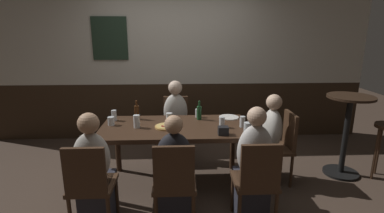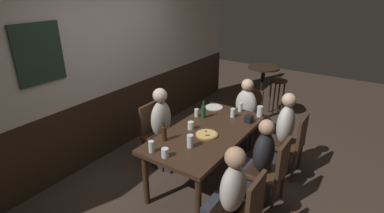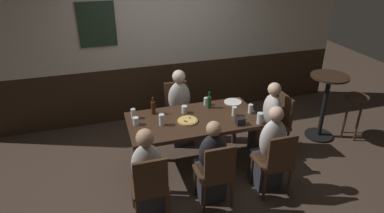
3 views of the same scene
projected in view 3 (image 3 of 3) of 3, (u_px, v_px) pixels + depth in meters
The scene contains 28 objects.
ground_plane at pixel (194, 164), 4.75m from camera, with size 12.00×12.00×0.00m, color #423328.
wall_back at pixel (164, 44), 5.57m from camera, with size 6.40×0.13×2.60m.
dining_table at pixel (194, 124), 4.45m from camera, with size 1.73×0.88×0.74m.
chair_right_near at pixel (276, 160), 3.99m from camera, with size 0.40×0.40×0.88m.
chair_left_near at pixel (150, 185), 3.59m from camera, with size 0.40×0.40×0.88m.
chair_head_east at pixel (278, 121), 4.86m from camera, with size 0.40×0.40×0.88m.
chair_mid_near at pixel (216, 172), 3.79m from camera, with size 0.40×0.40×0.88m.
chair_mid_far at pixel (178, 107), 5.26m from camera, with size 0.40×0.40×0.88m.
person_right_near at pixel (269, 154), 4.14m from camera, with size 0.34×0.37×1.16m.
person_left_near at pixel (147, 177), 3.75m from camera, with size 0.34×0.37×1.12m.
person_head_east at pixel (267, 124), 4.83m from camera, with size 0.37×0.34×1.11m.
person_mid_near at pixel (211, 167), 3.95m from camera, with size 0.34×0.37×1.09m.
person_mid_far at pixel (180, 112), 5.12m from camera, with size 0.34×0.37×1.15m.
pizza at pixel (188, 121), 4.34m from camera, with size 0.27×0.27×0.03m.
beer_glass_half at pixel (260, 119), 4.27m from camera, with size 0.08×0.08×0.15m.
tumbler_water at pixel (184, 110), 4.55m from camera, with size 0.08×0.08×0.10m.
pint_glass_pale at pixel (136, 121), 4.25m from camera, with size 0.08×0.08×0.10m.
tumbler_short at pixel (206, 102), 4.77m from camera, with size 0.06×0.06×0.11m.
highball_clear at pixel (133, 114), 4.40m from camera, with size 0.06×0.06×0.13m.
pint_glass_stout at pixel (162, 120), 4.24m from camera, with size 0.07×0.07×0.15m.
pint_glass_amber at pixel (234, 112), 4.47m from camera, with size 0.06×0.06×0.13m.
beer_glass_tall at pixel (250, 109), 4.53m from camera, with size 0.06×0.06×0.13m.
beer_bottle_green at pixel (209, 102), 4.66m from camera, with size 0.06×0.06×0.24m.
beer_bottle_brown at pixel (153, 107), 4.50m from camera, with size 0.06×0.06×0.24m.
plate_white_large at pixel (233, 102), 4.85m from camera, with size 0.25×0.25×0.01m, color white.
condiment_caddy at pixel (240, 121), 4.26m from camera, with size 0.11×0.09×0.09m, color black.
side_bar_table at pixel (325, 102), 5.15m from camera, with size 0.56×0.56×1.05m.
bar_stool at pixel (355, 105), 5.17m from camera, with size 0.34×0.34×0.72m.
Camera 3 is at (-1.16, -3.70, 2.86)m, focal length 31.28 mm.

